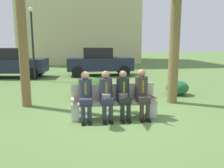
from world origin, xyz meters
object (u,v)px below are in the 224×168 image
at_px(park_bench, 114,101).
at_px(building_backdrop, 80,8).
at_px(parked_car_far, 100,62).
at_px(street_lamp, 32,36).
at_px(parked_car_near, 11,63).
at_px(seated_man_leftmost, 86,93).
at_px(shrub_mid_lawn, 90,88).
at_px(seated_man_centerright, 123,92).
at_px(shrub_near_bench, 177,88).
at_px(seated_man_centerleft, 106,93).
at_px(seated_man_rightmost, 142,91).

height_order(park_bench, building_backdrop, building_backdrop).
relative_size(park_bench, building_backdrop, 0.20).
bearing_deg(building_backdrop, parked_car_far, -84.89).
bearing_deg(street_lamp, parked_car_near, 142.19).
height_order(seated_man_leftmost, shrub_mid_lawn, seated_man_leftmost).
relative_size(park_bench, seated_man_centerright, 1.78).
distance_m(shrub_mid_lawn, parked_car_near, 7.03).
bearing_deg(shrub_near_bench, building_backdrop, 101.54).
bearing_deg(parked_car_near, park_bench, -59.23).
xyz_separation_m(seated_man_centerleft, seated_man_centerright, (0.46, -0.00, -0.00)).
xyz_separation_m(seated_man_centerleft, shrub_near_bench, (3.06, 2.48, -0.44)).
bearing_deg(street_lamp, parked_car_far, 19.80).
relative_size(park_bench, seated_man_rightmost, 1.74).
distance_m(seated_man_leftmost, street_lamp, 7.51).
bearing_deg(parked_car_far, building_backdrop, 95.11).
bearing_deg(seated_man_centerleft, parked_car_near, 119.14).
relative_size(seated_man_centerright, street_lamp, 0.34).
distance_m(seated_man_leftmost, seated_man_centerright, 0.99).
bearing_deg(building_backdrop, shrub_mid_lawn, -89.65).
xyz_separation_m(seated_man_rightmost, shrub_near_bench, (2.09, 2.47, -0.45)).
relative_size(seated_man_centerright, parked_car_near, 0.31).
distance_m(seated_man_centerright, building_backdrop, 20.04).
distance_m(shrub_mid_lawn, street_lamp, 5.56).
bearing_deg(building_backdrop, seated_man_rightmost, -85.96).
relative_size(seated_man_centerleft, seated_man_centerright, 1.00).
height_order(seated_man_centerright, seated_man_rightmost, seated_man_rightmost).
bearing_deg(shrub_mid_lawn, seated_man_leftmost, -95.26).
bearing_deg(seated_man_centerleft, park_bench, 31.57).
xyz_separation_m(park_bench, shrub_near_bench, (2.83, 2.34, -0.16)).
bearing_deg(street_lamp, seated_man_centerright, -63.34).
distance_m(seated_man_centerleft, parked_car_near, 9.24).
distance_m(park_bench, shrub_near_bench, 3.68).
distance_m(seated_man_centerleft, seated_man_rightmost, 0.96).
bearing_deg(park_bench, seated_man_leftmost, -170.08).
xyz_separation_m(parked_car_near, parked_car_far, (5.09, 0.15, 0.00)).
bearing_deg(parked_car_far, seated_man_centerleft, -94.13).
height_order(shrub_mid_lawn, building_backdrop, building_backdrop).
relative_size(seated_man_leftmost, seated_man_centerleft, 1.00).
height_order(shrub_mid_lawn, parked_car_far, parked_car_far).
bearing_deg(seated_man_leftmost, seated_man_centerright, -0.32).
relative_size(shrub_mid_lawn, parked_car_near, 0.30).
relative_size(shrub_near_bench, parked_car_far, 0.22).
distance_m(shrub_near_bench, parked_car_near, 9.42).
distance_m(seated_man_leftmost, seated_man_rightmost, 1.50).
bearing_deg(shrub_mid_lawn, building_backdrop, 90.35).
distance_m(seated_man_centerleft, seated_man_centerright, 0.46).
height_order(seated_man_leftmost, seated_man_centerright, seated_man_centerright).
bearing_deg(street_lamp, seated_man_leftmost, -70.24).
distance_m(street_lamp, building_backdrop, 13.19).
xyz_separation_m(seated_man_centerright, parked_car_far, (0.14, 8.22, 0.13)).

